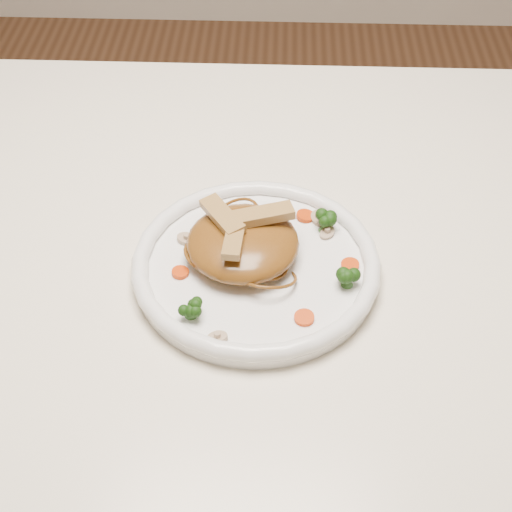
{
  "coord_description": "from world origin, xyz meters",
  "views": [
    {
      "loc": [
        0.06,
        -0.7,
        1.39
      ],
      "look_at": [
        0.04,
        -0.07,
        0.78
      ],
      "focal_mm": 53.83,
      "sensor_mm": 36.0,
      "label": 1
    }
  ],
  "objects": [
    {
      "name": "table",
      "position": [
        0.0,
        0.0,
        0.65
      ],
      "size": [
        1.2,
        0.8,
        0.75
      ],
      "color": "silver",
      "rests_on": "ground"
    },
    {
      "name": "noodle_mound",
      "position": [
        0.02,
        -0.06,
        0.79
      ],
      "size": [
        0.16,
        0.16,
        0.04
      ],
      "primitive_type": "ellipsoid",
      "rotation": [
        0.0,
        0.0,
        0.22
      ],
      "color": "brown",
      "rests_on": "plate"
    },
    {
      "name": "plate",
      "position": [
        0.04,
        -0.07,
        0.76
      ],
      "size": [
        0.35,
        0.35,
        0.02
      ],
      "primitive_type": "cylinder",
      "rotation": [
        0.0,
        0.0,
        -0.28
      ],
      "color": "white",
      "rests_on": "table"
    },
    {
      "name": "chicken_b",
      "position": [
        -0.0,
        -0.04,
        0.81
      ],
      "size": [
        0.06,
        0.07,
        0.01
      ],
      "primitive_type": "cube",
      "rotation": [
        0.0,
        0.0,
        2.15
      ],
      "color": "tan",
      "rests_on": "noodle_mound"
    },
    {
      "name": "chicken_c",
      "position": [
        0.01,
        -0.08,
        0.81
      ],
      "size": [
        0.02,
        0.06,
        0.01
      ],
      "primitive_type": "cube",
      "rotation": [
        0.0,
        0.0,
        4.64
      ],
      "color": "tan",
      "rests_on": "noodle_mound"
    },
    {
      "name": "mushroom_3",
      "position": [
        0.11,
        0.01,
        0.77
      ],
      "size": [
        0.03,
        0.03,
        0.01
      ],
      "primitive_type": "cylinder",
      "rotation": [
        0.0,
        0.0,
        1.81
      ],
      "color": "#B9A98B",
      "rests_on": "plate"
    },
    {
      "name": "chicken_a",
      "position": [
        0.04,
        -0.04,
        0.81
      ],
      "size": [
        0.08,
        0.04,
        0.01
      ],
      "primitive_type": "cube",
      "rotation": [
        0.0,
        0.0,
        0.29
      ],
      "color": "tan",
      "rests_on": "noodle_mound"
    },
    {
      "name": "broccoli_1",
      "position": [
        -0.03,
        -0.05,
        0.78
      ],
      "size": [
        0.04,
        0.04,
        0.03
      ],
      "primitive_type": null,
      "rotation": [
        0.0,
        0.0,
        0.39
      ],
      "color": "#1B3F0D",
      "rests_on": "plate"
    },
    {
      "name": "broccoli_0",
      "position": [
        0.12,
        -0.01,
        0.78
      ],
      "size": [
        0.03,
        0.03,
        0.03
      ],
      "primitive_type": null,
      "rotation": [
        0.0,
        0.0,
        0.16
      ],
      "color": "#1B3F0D",
      "rests_on": "plate"
    },
    {
      "name": "mushroom_1",
      "position": [
        0.12,
        -0.02,
        0.77
      ],
      "size": [
        0.03,
        0.03,
        0.01
      ],
      "primitive_type": "cylinder",
      "rotation": [
        0.0,
        0.0,
        0.85
      ],
      "color": "#B9A98B",
      "rests_on": "plate"
    },
    {
      "name": "carrot_1",
      "position": [
        -0.05,
        -0.09,
        0.77
      ],
      "size": [
        0.02,
        0.02,
        0.0
      ],
      "primitive_type": "cylinder",
      "rotation": [
        0.0,
        0.0,
        0.13
      ],
      "color": "#C13C07",
      "rests_on": "plate"
    },
    {
      "name": "mushroom_0",
      "position": [
        -0.0,
        -0.19,
        0.77
      ],
      "size": [
        0.03,
        0.03,
        0.01
      ],
      "primitive_type": "cylinder",
      "rotation": [
        0.0,
        0.0,
        0.18
      ],
      "color": "#B9A98B",
      "rests_on": "plate"
    },
    {
      "name": "carrot_3",
      "position": [
        -0.01,
        0.01,
        0.77
      ],
      "size": [
        0.03,
        0.03,
        0.0
      ],
      "primitive_type": "cylinder",
      "rotation": [
        0.0,
        0.0,
        0.38
      ],
      "color": "#C13C07",
      "rests_on": "plate"
    },
    {
      "name": "carrot_4",
      "position": [
        0.09,
        -0.15,
        0.77
      ],
      "size": [
        0.02,
        0.02,
        0.0
      ],
      "primitive_type": "cylinder",
      "rotation": [
        0.0,
        0.0,
        0.13
      ],
      "color": "#C13C07",
      "rests_on": "plate"
    },
    {
      "name": "carrot_2",
      "position": [
        0.14,
        -0.07,
        0.77
      ],
      "size": [
        0.02,
        0.02,
        0.0
      ],
      "primitive_type": "cylinder",
      "rotation": [
        0.0,
        0.0,
        0.11
      ],
      "color": "#C13C07",
      "rests_on": "plate"
    },
    {
      "name": "broccoli_3",
      "position": [
        0.14,
        -0.1,
        0.78
      ],
      "size": [
        0.03,
        0.03,
        0.03
      ],
      "primitive_type": null,
      "rotation": [
        0.0,
        0.0,
        0.19
      ],
      "color": "#1B3F0D",
      "rests_on": "plate"
    },
    {
      "name": "broccoli_2",
      "position": [
        -0.03,
        -0.15,
        0.78
      ],
      "size": [
        0.03,
        0.03,
        0.03
      ],
      "primitive_type": null,
      "rotation": [
        0.0,
        0.0,
        0.42
      ],
      "color": "#1B3F0D",
      "rests_on": "plate"
    },
    {
      "name": "carrot_0",
      "position": [
        0.09,
        0.01,
        0.77
      ],
      "size": [
        0.03,
        0.03,
        0.0
      ],
      "primitive_type": "cylinder",
      "rotation": [
        0.0,
        0.0,
        0.28
      ],
      "color": "#C13C07",
      "rests_on": "plate"
    },
    {
      "name": "mushroom_2",
      "position": [
        -0.05,
        -0.04,
        0.77
      ],
      "size": [
        0.03,
        0.03,
        0.01
      ],
      "primitive_type": "cylinder",
      "rotation": [
        0.0,
        0.0,
        -0.3
      ],
      "color": "#B9A98B",
      "rests_on": "plate"
    }
  ]
}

